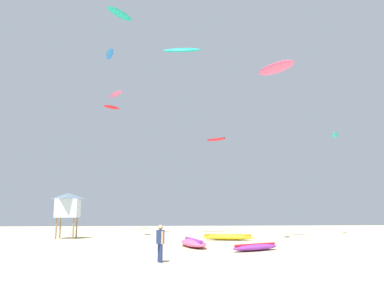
% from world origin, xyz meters
% --- Properties ---
extents(ground_plane, '(120.00, 120.00, 0.00)m').
position_xyz_m(ground_plane, '(0.00, 0.00, 0.00)').
color(ground_plane, beige).
extents(person_foreground, '(0.39, 0.53, 1.72)m').
position_xyz_m(person_foreground, '(-3.05, 6.47, 1.01)').
color(person_foreground, navy).
rests_on(person_foreground, ground).
extents(kite_grounded_near, '(4.55, 2.46, 0.56)m').
position_xyz_m(kite_grounded_near, '(3.00, 20.95, 0.25)').
color(kite_grounded_near, yellow).
rests_on(kite_grounded_near, ground).
extents(kite_grounded_mid, '(3.70, 2.76, 0.46)m').
position_xyz_m(kite_grounded_mid, '(2.90, 11.55, 0.21)').
color(kite_grounded_mid, purple).
rests_on(kite_grounded_mid, ground).
extents(kite_grounded_far, '(1.97, 4.92, 0.57)m').
position_xyz_m(kite_grounded_far, '(-0.62, 14.70, 0.28)').
color(kite_grounded_far, '#E5598C').
rests_on(kite_grounded_far, ground).
extents(lifeguard_tower, '(2.30, 2.30, 4.15)m').
position_xyz_m(lifeguard_tower, '(-11.28, 24.64, 3.05)').
color(lifeguard_tower, '#8C704C').
rests_on(lifeguard_tower, ground).
extents(kite_aloft_0, '(3.52, 4.31, 1.06)m').
position_xyz_m(kite_aloft_0, '(8.64, 23.14, 16.70)').
color(kite_aloft_0, '#E5598C').
extents(kite_aloft_1, '(1.86, 2.29, 0.60)m').
position_xyz_m(kite_aloft_1, '(16.81, 27.85, 10.95)').
color(kite_aloft_1, '#19B29E').
extents(kite_aloft_2, '(2.07, 1.73, 0.43)m').
position_xyz_m(kite_aloft_2, '(-8.67, 33.61, 15.07)').
color(kite_aloft_2, red).
extents(kite_aloft_3, '(2.87, 3.88, 0.46)m').
position_xyz_m(kite_aloft_3, '(-9.10, 41.58, 19.27)').
color(kite_aloft_3, '#E5598C').
extents(kite_aloft_4, '(2.74, 2.33, 0.38)m').
position_xyz_m(kite_aloft_4, '(4.89, 37.46, 12.08)').
color(kite_aloft_4, red).
extents(kite_aloft_6, '(1.27, 2.76, 0.55)m').
position_xyz_m(kite_aloft_6, '(-8.00, 24.27, 17.92)').
color(kite_aloft_6, blue).
extents(kite_aloft_7, '(3.16, 3.46, 0.56)m').
position_xyz_m(kite_aloft_7, '(-7.55, 28.04, 24.43)').
color(kite_aloft_7, '#19B29E').
extents(kite_aloft_8, '(4.49, 1.97, 1.04)m').
position_xyz_m(kite_aloft_8, '(-0.44, 28.95, 20.80)').
color(kite_aloft_8, '#19B29E').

